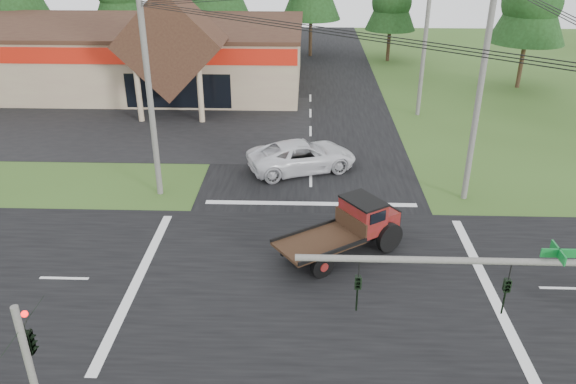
{
  "coord_description": "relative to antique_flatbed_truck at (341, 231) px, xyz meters",
  "views": [
    {
      "loc": [
        -0.28,
        -18.58,
        13.06
      ],
      "look_at": [
        -1.06,
        3.84,
        2.2
      ],
      "focal_mm": 35.0,
      "sensor_mm": 36.0,
      "label": 1
    }
  ],
  "objects": [
    {
      "name": "parking_apron",
      "position": [
        -15.27,
        16.77,
        -1.18
      ],
      "size": [
        28.0,
        14.0,
        0.02
      ],
      "primitive_type": "cube",
      "color": "black",
      "rests_on": "ground"
    },
    {
      "name": "road_ns",
      "position": [
        -1.27,
        -2.23,
        -1.19
      ],
      "size": [
        12.0,
        120.0,
        0.02
      ],
      "primitive_type": "cube",
      "color": "black",
      "rests_on": "ground"
    },
    {
      "name": "cvs_building",
      "position": [
        -16.98,
        27.34,
        1.58
      ],
      "size": [
        30.4,
        18.2,
        9.19
      ],
      "color": "#9E816B",
      "rests_on": "ground"
    },
    {
      "name": "tree_row_e",
      "position": [
        6.73,
        37.77,
        4.84
      ],
      "size": [
        5.04,
        5.04,
        9.09
      ],
      "color": "#332316",
      "rests_on": "ground"
    },
    {
      "name": "utility_pole_ne",
      "position": [
        6.73,
        5.77,
        4.69
      ],
      "size": [
        2.0,
        0.3,
        11.5
      ],
      "color": "#595651",
      "rests_on": "ground"
    },
    {
      "name": "utility_pole_n",
      "position": [
        6.73,
        19.77,
        4.54
      ],
      "size": [
        2.0,
        0.3,
        11.2
      ],
      "color": "#595651",
      "rests_on": "ground"
    },
    {
      "name": "ground",
      "position": [
        -1.27,
        -2.23,
        -1.2
      ],
      "size": [
        120.0,
        120.0,
        0.0
      ],
      "primitive_type": "plane",
      "color": "#324F1C",
      "rests_on": "ground"
    },
    {
      "name": "road_ew",
      "position": [
        -1.27,
        -2.23,
        -1.18
      ],
      "size": [
        120.0,
        12.0,
        0.02
      ],
      "primitive_type": "cube",
      "color": "black",
      "rests_on": "ground"
    },
    {
      "name": "antique_flatbed_truck",
      "position": [
        0.0,
        0.0,
        0.0
      ],
      "size": [
        5.94,
        5.07,
        2.39
      ],
      "primitive_type": null,
      "rotation": [
        0.0,
        0.0,
        -0.96
      ],
      "color": "#50170B",
      "rests_on": "ground"
    },
    {
      "name": "white_pickup",
      "position": [
        -1.78,
        9.15,
        -0.33
      ],
      "size": [
        6.85,
        4.87,
        1.73
      ],
      "primitive_type": "imported",
      "rotation": [
        0.0,
        0.0,
        1.93
      ],
      "color": "silver",
      "rests_on": "ground"
    },
    {
      "name": "traffic_signal_mast",
      "position": [
        4.55,
        -9.73,
        3.23
      ],
      "size": [
        8.12,
        0.24,
        7.0
      ],
      "color": "#595651",
      "rests_on": "ground"
    },
    {
      "name": "traffic_signal_corner",
      "position": [
        -8.77,
        -9.55,
        2.33
      ],
      "size": [
        0.53,
        2.48,
        4.4
      ],
      "color": "#595651",
      "rests_on": "ground"
    },
    {
      "name": "utility_pole_nw",
      "position": [
        -9.27,
        5.77,
        4.19
      ],
      "size": [
        2.0,
        0.3,
        10.5
      ],
      "color": "#595651",
      "rests_on": "ground"
    }
  ]
}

